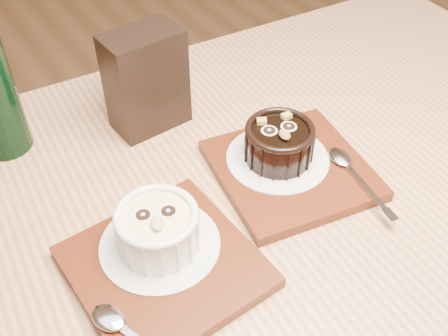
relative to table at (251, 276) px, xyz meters
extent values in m
cube|color=#996543|center=(0.00, 0.00, 0.07)|extent=(1.25, 0.88, 0.04)
cylinder|color=#996543|center=(0.57, 0.31, -0.30)|extent=(0.06, 0.06, 0.71)
cube|color=#56200E|center=(-0.11, 0.01, 0.10)|extent=(0.19, 0.19, 0.01)
cylinder|color=silver|center=(-0.10, 0.03, 0.11)|extent=(0.13, 0.13, 0.00)
cylinder|color=white|center=(-0.10, 0.03, 0.13)|extent=(0.08, 0.08, 0.04)
cylinder|color=beige|center=(-0.10, 0.03, 0.15)|extent=(0.07, 0.07, 0.00)
torus|color=white|center=(-0.10, 0.03, 0.15)|extent=(0.09, 0.09, 0.01)
cylinder|color=black|center=(-0.12, 0.04, 0.15)|extent=(0.02, 0.02, 0.00)
cylinder|color=black|center=(-0.09, 0.03, 0.15)|extent=(0.02, 0.02, 0.00)
ellipsoid|color=tan|center=(-0.11, 0.02, 0.16)|extent=(0.02, 0.02, 0.01)
cube|color=#56200E|center=(0.09, 0.05, 0.10)|extent=(0.21, 0.21, 0.01)
cylinder|color=silver|center=(0.09, 0.07, 0.11)|extent=(0.13, 0.13, 0.00)
cylinder|color=black|center=(0.09, 0.07, 0.13)|extent=(0.08, 0.08, 0.04)
cylinder|color=black|center=(0.09, 0.07, 0.15)|extent=(0.07, 0.07, 0.00)
torus|color=black|center=(0.09, 0.07, 0.15)|extent=(0.09, 0.09, 0.01)
cylinder|color=black|center=(0.07, 0.08, 0.15)|extent=(0.02, 0.02, 0.00)
cylinder|color=black|center=(0.10, 0.07, 0.15)|extent=(0.02, 0.02, 0.00)
ellipsoid|color=brown|center=(0.08, 0.06, 0.16)|extent=(0.02, 0.02, 0.01)
cube|color=olive|center=(0.07, 0.09, 0.15)|extent=(0.01, 0.01, 0.01)
cube|color=olive|center=(0.11, 0.08, 0.15)|extent=(0.01, 0.01, 0.01)
cube|color=black|center=(-0.01, 0.24, 0.16)|extent=(0.10, 0.07, 0.14)
camera|label=1|loc=(-0.24, -0.30, 0.55)|focal=42.00mm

